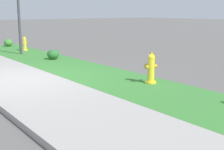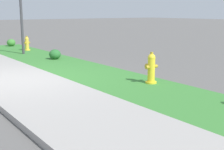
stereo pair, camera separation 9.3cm
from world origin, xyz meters
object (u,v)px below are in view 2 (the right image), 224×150
Objects in this scene: shrub_bush_mid_verge at (11,43)px; fire_hydrant_mid_block at (27,44)px; shrub_bush_near_lamp at (55,54)px; fire_hydrant_at_driveway at (151,68)px.

fire_hydrant_mid_block is at bearing 0.20° from shrub_bush_mid_verge.
fire_hydrant_mid_block is at bearing 177.69° from shrub_bush_near_lamp.
fire_hydrant_at_driveway is (8.40, 0.07, 0.07)m from fire_hydrant_mid_block.
shrub_bush_mid_verge is at bearing 91.33° from fire_hydrant_at_driveway.
shrub_bush_near_lamp is (5.50, -0.12, 0.00)m from shrub_bush_mid_verge.
fire_hydrant_mid_block is 1.53× the size of shrub_bush_mid_verge.
fire_hydrant_at_driveway is 1.80× the size of shrub_bush_near_lamp.
fire_hydrant_mid_block is 3.26m from shrub_bush_near_lamp.
fire_hydrant_at_driveway is 5.16m from shrub_bush_near_lamp.
fire_hydrant_at_driveway is at bearing 0.43° from shrub_bush_mid_verge.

